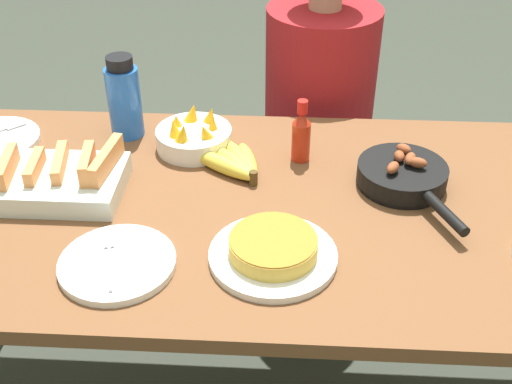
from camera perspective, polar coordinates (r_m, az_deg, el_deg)
dining_table at (r=1.49m, az=0.00°, el=-3.89°), size 1.81×0.82×0.73m
banana_bunch at (r=1.54m, az=-1.85°, el=2.63°), size 0.19×0.19×0.04m
melon_tray at (r=1.52m, az=-16.86°, el=1.07°), size 0.28×0.21×0.10m
skillet at (r=1.51m, az=12.95°, el=1.44°), size 0.21×0.33×0.08m
frittata_plate_center at (r=1.27m, az=1.53°, el=-5.22°), size 0.26×0.26×0.05m
empty_plate_far_left at (r=1.29m, az=-12.23°, el=-6.22°), size 0.23×0.23×0.02m
fruit_bowl_mango at (r=1.63m, az=-5.55°, el=4.96°), size 0.19×0.19×0.10m
water_bottle at (r=1.68m, az=-11.65°, el=8.13°), size 0.09×0.09×0.22m
hot_sauce_bottle at (r=1.56m, az=4.04°, el=5.13°), size 0.05×0.05×0.16m
person_figure at (r=2.09m, az=5.39°, el=4.17°), size 0.37×0.37×1.22m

